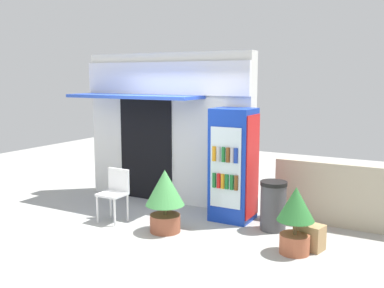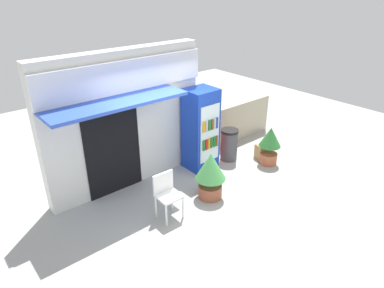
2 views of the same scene
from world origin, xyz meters
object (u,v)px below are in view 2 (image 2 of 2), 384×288
trash_bin (229,144)px  cardboard_box (264,151)px  plastic_chair (166,192)px  drink_cooler (201,130)px  potted_plant_curbside (270,143)px  potted_plant_near_shop (211,172)px

trash_bin → cardboard_box: size_ratio=2.01×
cardboard_box → plastic_chair: bearing=-174.4°
drink_cooler → trash_bin: (0.76, -0.17, -0.55)m
plastic_chair → cardboard_box: plastic_chair is taller
potted_plant_curbside → cardboard_box: (0.14, 0.25, -0.37)m
potted_plant_curbside → potted_plant_near_shop: bearing=-176.5°
potted_plant_near_shop → potted_plant_curbside: 2.02m
plastic_chair → cardboard_box: 3.21m
potted_plant_curbside → trash_bin: potted_plant_curbside is taller
plastic_chair → drink_cooler: bearing=30.2°
drink_cooler → trash_bin: size_ratio=2.41×
cardboard_box → potted_plant_near_shop: bearing=-170.0°
plastic_chair → potted_plant_curbside: (3.04, 0.06, 0.03)m
drink_cooler → potted_plant_near_shop: bearing=-122.7°
potted_plant_near_shop → trash_bin: 1.71m
plastic_chair → cardboard_box: (3.18, 0.31, -0.34)m
trash_bin → potted_plant_curbside: bearing=-53.4°
plastic_chair → potted_plant_curbside: size_ratio=0.94×
drink_cooler → trash_bin: bearing=-12.9°
plastic_chair → potted_plant_near_shop: potted_plant_near_shop is taller
drink_cooler → cardboard_box: size_ratio=4.85×
plastic_chair → potted_plant_curbside: bearing=1.1°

